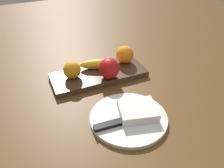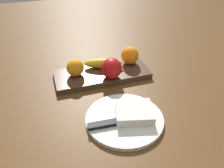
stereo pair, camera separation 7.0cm
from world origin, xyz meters
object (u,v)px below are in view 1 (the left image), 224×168
orange_near_apple (72,70)px  folded_napkin (138,110)px  knife (113,124)px  fruit_tray (99,75)px  apple (109,68)px  banana (99,64)px  orange_near_banana (125,55)px  dinner_plate (129,118)px

orange_near_apple → folded_napkin: bearing=-63.8°
folded_napkin → knife: folded_napkin is taller
fruit_tray → apple: bearing=-61.2°
banana → orange_near_apple: orange_near_apple is taller
fruit_tray → orange_near_banana: 0.14m
fruit_tray → apple: size_ratio=4.73×
banana → orange_near_apple: bearing=27.5°
fruit_tray → banana: (0.01, 0.03, 0.03)m
apple → knife: 0.25m
dinner_plate → knife: (-0.06, -0.01, 0.01)m
fruit_tray → folded_napkin: (0.03, -0.26, 0.02)m
apple → dinner_plate: 0.23m
orange_near_apple → fruit_tray: bearing=-4.8°
banana → dinner_plate: banana is taller
banana → orange_near_apple: size_ratio=2.33×
apple → folded_napkin: (0.01, -0.22, -0.04)m
fruit_tray → banana: bearing=65.7°
fruit_tray → orange_near_apple: orange_near_apple is taller
fruit_tray → folded_napkin: size_ratio=3.24×
fruit_tray → apple: 0.07m
fruit_tray → apple: apple is taller
apple → orange_near_apple: (-0.13, 0.06, -0.01)m
apple → banana: (-0.01, 0.08, -0.02)m
banana → orange_near_apple: 0.12m
banana → orange_near_banana: bearing=-161.1°
orange_near_apple → folded_napkin: (0.13, -0.27, -0.03)m
fruit_tray → orange_near_banana: bearing=14.5°
dinner_plate → apple: bearing=83.3°
banana → folded_napkin: bearing=110.4°
apple → folded_napkin: 0.22m
apple → dinner_plate: apple is taller
orange_near_banana → folded_napkin: bearing=-108.5°
dinner_plate → folded_napkin: bearing=0.0°
fruit_tray → orange_near_apple: size_ratio=5.61×
fruit_tray → apple: (0.03, -0.05, 0.05)m
apple → banana: apple is taller
orange_near_banana → folded_napkin: orange_near_banana is taller
banana → folded_napkin: 0.30m
orange_near_banana → knife: size_ratio=0.41×
folded_napkin → dinner_plate: bearing=180.0°
apple → orange_near_apple: 0.14m
folded_napkin → orange_near_apple: bearing=116.2°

